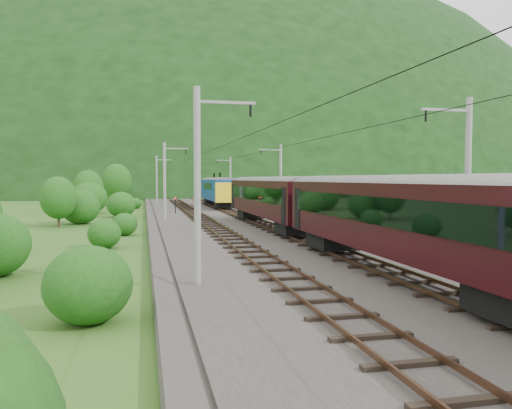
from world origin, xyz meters
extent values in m
plane|color=#25531A|center=(0.00, 0.00, 0.00)|extent=(600.00, 600.00, 0.00)
cube|color=#38332D|center=(0.00, 10.00, 0.15)|extent=(14.00, 220.00, 0.30)
cube|color=brown|center=(-3.12, 10.00, 0.49)|extent=(0.08, 220.00, 0.15)
cube|color=brown|center=(-1.68, 10.00, 0.49)|extent=(0.08, 220.00, 0.15)
cube|color=black|center=(-2.40, 10.00, 0.36)|extent=(2.40, 220.00, 0.12)
cube|color=brown|center=(1.68, 10.00, 0.49)|extent=(0.08, 220.00, 0.15)
cube|color=brown|center=(3.12, 10.00, 0.49)|extent=(0.08, 220.00, 0.15)
cube|color=black|center=(2.40, 10.00, 0.36)|extent=(2.40, 220.00, 0.12)
cylinder|color=gray|center=(-6.20, 0.00, 4.30)|extent=(0.28, 0.28, 8.00)
cube|color=gray|center=(-5.00, 0.00, 7.70)|extent=(2.40, 0.12, 0.12)
cylinder|color=black|center=(-4.00, 0.00, 7.40)|extent=(0.10, 0.10, 0.50)
cylinder|color=gray|center=(-6.20, 32.00, 4.30)|extent=(0.28, 0.28, 8.00)
cube|color=gray|center=(-5.00, 32.00, 7.70)|extent=(2.40, 0.12, 0.12)
cylinder|color=black|center=(-4.00, 32.00, 7.40)|extent=(0.10, 0.10, 0.50)
cylinder|color=gray|center=(-6.20, 64.00, 4.30)|extent=(0.28, 0.28, 8.00)
cube|color=gray|center=(-5.00, 64.00, 7.70)|extent=(2.40, 0.12, 0.12)
cylinder|color=black|center=(-4.00, 64.00, 7.40)|extent=(0.10, 0.10, 0.50)
cylinder|color=gray|center=(-6.20, 96.00, 4.30)|extent=(0.28, 0.28, 8.00)
cube|color=gray|center=(-5.00, 96.00, 7.70)|extent=(2.40, 0.12, 0.12)
cylinder|color=black|center=(-4.00, 96.00, 7.40)|extent=(0.10, 0.10, 0.50)
cylinder|color=gray|center=(-6.20, 128.00, 4.30)|extent=(0.28, 0.28, 8.00)
cube|color=gray|center=(-5.00, 128.00, 7.70)|extent=(2.40, 0.12, 0.12)
cylinder|color=black|center=(-4.00, 128.00, 7.40)|extent=(0.10, 0.10, 0.50)
cylinder|color=gray|center=(6.20, 0.00, 4.30)|extent=(0.28, 0.28, 8.00)
cube|color=gray|center=(5.00, 0.00, 7.70)|extent=(2.40, 0.12, 0.12)
cylinder|color=black|center=(4.00, 0.00, 7.40)|extent=(0.10, 0.10, 0.50)
cylinder|color=gray|center=(6.20, 32.00, 4.30)|extent=(0.28, 0.28, 8.00)
cube|color=gray|center=(5.00, 32.00, 7.70)|extent=(2.40, 0.12, 0.12)
cylinder|color=black|center=(4.00, 32.00, 7.40)|extent=(0.10, 0.10, 0.50)
cylinder|color=gray|center=(6.20, 64.00, 4.30)|extent=(0.28, 0.28, 8.00)
cube|color=gray|center=(5.00, 64.00, 7.70)|extent=(2.40, 0.12, 0.12)
cylinder|color=black|center=(4.00, 64.00, 7.40)|extent=(0.10, 0.10, 0.50)
cylinder|color=gray|center=(6.20, 96.00, 4.30)|extent=(0.28, 0.28, 8.00)
cube|color=gray|center=(5.00, 96.00, 7.70)|extent=(2.40, 0.12, 0.12)
cylinder|color=black|center=(4.00, 96.00, 7.40)|extent=(0.10, 0.10, 0.50)
cylinder|color=gray|center=(6.20, 128.00, 4.30)|extent=(0.28, 0.28, 8.00)
cube|color=gray|center=(5.00, 128.00, 7.70)|extent=(2.40, 0.12, 0.12)
cylinder|color=black|center=(4.00, 128.00, 7.40)|extent=(0.10, 0.10, 0.50)
cylinder|color=black|center=(-2.40, 10.00, 7.10)|extent=(0.03, 198.00, 0.03)
cylinder|color=black|center=(2.40, 10.00, 7.10)|extent=(0.03, 198.00, 0.03)
ellipsoid|color=black|center=(0.00, 260.00, 0.00)|extent=(504.00, 360.00, 244.00)
cube|color=black|center=(2.40, -0.47, 2.94)|extent=(2.87, 21.74, 2.96)
cylinder|color=slate|center=(2.40, -0.47, 4.28)|extent=(2.87, 21.63, 2.87)
cube|color=black|center=(0.95, -0.47, 3.30)|extent=(0.05, 19.13, 1.14)
cube|color=black|center=(3.85, -0.47, 3.30)|extent=(0.05, 19.13, 1.14)
cube|color=black|center=(2.40, 7.14, 1.01)|extent=(2.17, 3.16, 0.89)
cube|color=black|center=(2.40, 22.28, 2.94)|extent=(2.87, 21.74, 2.96)
cylinder|color=slate|center=(2.40, 22.28, 4.28)|extent=(2.87, 21.63, 2.87)
cube|color=black|center=(0.95, 22.28, 3.30)|extent=(0.05, 19.13, 1.14)
cube|color=black|center=(3.85, 22.28, 3.30)|extent=(0.05, 19.13, 1.14)
cube|color=black|center=(2.40, 14.67, 1.01)|extent=(2.17, 3.16, 0.89)
cube|color=black|center=(2.40, 29.89, 1.01)|extent=(2.17, 3.16, 0.89)
cube|color=navy|center=(2.40, 53.93, 2.94)|extent=(2.87, 17.79, 2.96)
cylinder|color=slate|center=(2.40, 53.93, 4.28)|extent=(2.87, 17.70, 2.87)
cube|color=black|center=(0.95, 53.93, 3.30)|extent=(0.05, 15.65, 1.14)
cube|color=black|center=(3.85, 53.93, 3.30)|extent=(0.05, 15.65, 1.14)
cube|color=black|center=(2.40, 47.71, 1.01)|extent=(2.17, 3.16, 0.89)
cube|color=black|center=(2.40, 60.16, 1.01)|extent=(2.17, 3.16, 0.89)
cube|color=yellow|center=(2.40, 62.63, 2.74)|extent=(2.92, 0.50, 2.67)
cube|color=yellow|center=(2.40, 45.24, 2.74)|extent=(2.92, 0.50, 2.67)
cube|color=black|center=(2.40, 56.93, 4.97)|extent=(0.08, 1.60, 0.89)
cylinder|color=red|center=(-0.74, 59.29, 0.96)|extent=(0.14, 0.14, 1.32)
cylinder|color=red|center=(0.71, 68.82, 1.06)|extent=(0.16, 0.16, 1.51)
cylinder|color=black|center=(-4.50, 42.33, 1.21)|extent=(0.13, 0.13, 1.81)
sphere|color=red|center=(-4.50, 42.33, 2.16)|extent=(0.22, 0.22, 0.22)
ellipsoid|color=#1C4813|center=(-10.07, -3.78, 1.25)|extent=(2.78, 2.78, 2.50)
ellipsoid|color=#1C4813|center=(-10.88, 13.88, 0.98)|extent=(2.17, 2.17, 1.95)
ellipsoid|color=#1C4813|center=(-9.86, 21.29, 0.92)|extent=(2.05, 2.05, 1.84)
ellipsoid|color=#1C4813|center=(-14.59, 32.79, 1.76)|extent=(3.91, 3.91, 3.52)
ellipsoid|color=#1C4813|center=(-10.94, 40.77, 1.52)|extent=(3.38, 3.38, 3.05)
ellipsoid|color=#1C4813|center=(-15.29, 47.99, 2.09)|extent=(4.65, 4.65, 4.18)
ellipsoid|color=#1C4813|center=(-9.54, 57.74, 0.83)|extent=(1.84, 1.84, 1.65)
ellipsoid|color=#1C4813|center=(-12.73, 67.33, 1.26)|extent=(2.81, 2.81, 2.53)
ellipsoid|color=#1C4813|center=(-14.29, 76.76, 1.61)|extent=(3.57, 3.57, 3.21)
ellipsoid|color=#1C4813|center=(-13.58, 86.55, 1.81)|extent=(4.02, 4.02, 3.62)
ellipsoid|color=#1C4813|center=(-10.25, 93.70, 2.07)|extent=(4.60, 4.60, 4.14)
cylinder|color=black|center=(-16.20, 29.78, 1.31)|extent=(0.24, 0.24, 2.61)
ellipsoid|color=#1C4813|center=(-16.20, 29.78, 2.80)|extent=(3.36, 3.36, 4.03)
cylinder|color=black|center=(-15.53, 49.53, 1.55)|extent=(0.24, 0.24, 3.10)
ellipsoid|color=#1C4813|center=(-15.53, 49.53, 3.32)|extent=(3.99, 3.99, 4.79)
cylinder|color=black|center=(-12.67, 65.37, 1.92)|extent=(0.24, 0.24, 3.84)
ellipsoid|color=#1C4813|center=(-12.67, 65.37, 4.11)|extent=(4.93, 4.93, 5.92)
ellipsoid|color=#1C4813|center=(13.21, 20.72, 1.10)|extent=(2.45, 2.45, 2.21)
ellipsoid|color=#1C4813|center=(10.62, 42.28, 1.19)|extent=(2.64, 2.64, 2.38)
ellipsoid|color=#1C4813|center=(13.13, 57.42, 0.83)|extent=(1.84, 1.84, 1.65)
camera|label=1|loc=(-8.32, -20.18, 4.62)|focal=35.00mm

